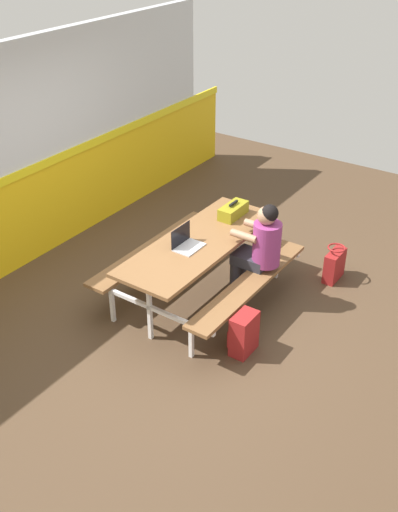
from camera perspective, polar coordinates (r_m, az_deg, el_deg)
name	(u,v)px	position (r m, az deg, el deg)	size (l,w,h in m)	color
ground_plane	(182,313)	(6.67, -1.62, -5.35)	(10.00, 10.00, 0.02)	#4C3826
accent_backdrop	(24,161)	(7.42, -16.01, 8.52)	(8.00, 0.14, 2.60)	yellow
picnic_table_main	(199,254)	(6.57, 0.00, 0.20)	(2.10, 1.56, 0.74)	brown
student_nearer	(260,245)	(6.50, 5.73, 0.99)	(0.36, 0.53, 1.21)	#2D2D38
laptop_silver	(186,243)	(6.35, -1.22, 1.22)	(0.32, 0.22, 0.22)	silver
toolbox_grey	(233,211)	(6.96, 3.22, 4.25)	(0.40, 0.18, 0.18)	olive
backpack_dark	(243,334)	(6.03, 4.17, -7.26)	(0.30, 0.22, 0.44)	maroon
tote_bag_bright	(334,265)	(7.28, 12.55, -0.80)	(0.34, 0.21, 0.43)	maroon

